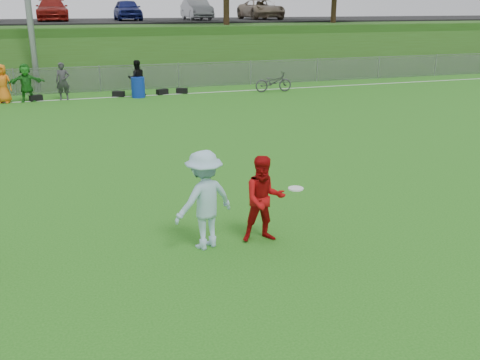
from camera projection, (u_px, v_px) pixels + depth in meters
name	position (u px, v px, depth m)	size (l,w,h in m)	color
ground	(193.00, 268.00, 8.90)	(120.00, 120.00, 0.00)	#1F6916
sideline_far	(104.00, 98.00, 25.14)	(60.00, 0.10, 0.01)	white
fence	(100.00, 79.00, 26.74)	(58.00, 0.06, 1.30)	gray
berm	(87.00, 46.00, 36.40)	(120.00, 18.00, 3.00)	#294D15
parking_lot	(83.00, 21.00, 37.72)	(120.00, 12.00, 0.10)	black
car_row	(65.00, 10.00, 36.23)	(32.04, 5.18, 1.44)	silver
spectator_row	(38.00, 82.00, 24.03)	(9.07, 0.75, 1.69)	#B1230C
gear_bags	(126.00, 94.00, 25.50)	(7.38, 0.51, 0.26)	black
player_red_center	(264.00, 199.00, 9.72)	(0.79, 0.61, 1.62)	#A50B0C
player_blue	(204.00, 200.00, 9.43)	(1.16, 0.67, 1.80)	#A2CCE1
frisbee	(296.00, 189.00, 9.04)	(0.26, 0.26, 0.02)	silver
recycling_bin	(138.00, 87.00, 25.11)	(0.63, 0.63, 0.94)	#0E2E9E
bicycle	(273.00, 82.00, 26.70)	(0.65, 1.86, 0.98)	#313133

